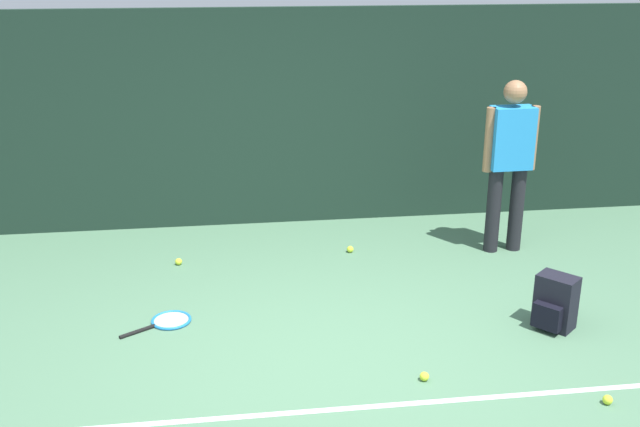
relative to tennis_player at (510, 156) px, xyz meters
The scene contains 10 objects.
ground_plane 2.92m from the tennis_player, 137.51° to the right, with size 12.00×12.00×0.00m, color #4C7556.
back_fence 2.34m from the tennis_player, 150.85° to the left, with size 10.00×0.10×2.30m, color #192D23.
court_line 3.36m from the tennis_player, 129.17° to the right, with size 9.00×0.05×0.00m, color white.
tennis_player is the anchor object (origin of this frame).
tennis_racket 3.55m from the tennis_player, 160.74° to the right, with size 0.61×0.48×0.03m.
backpack 1.79m from the tennis_player, 96.47° to the right, with size 0.38×0.38×0.44m.
tennis_ball_near_player 2.80m from the tennis_player, 122.09° to the right, with size 0.07×0.07×0.07m, color #CCE033.
tennis_ball_by_fence 1.79m from the tennis_player, behind, with size 0.07×0.07×0.07m, color #CCE033.
tennis_ball_mid_court 2.85m from the tennis_player, 95.79° to the right, with size 0.07×0.07×0.07m, color #CCE033.
tennis_ball_far_left 3.33m from the tennis_player, behind, with size 0.07×0.07×0.07m, color #CCE033.
Camera 1 is at (-0.69, -4.74, 2.86)m, focal length 41.76 mm.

